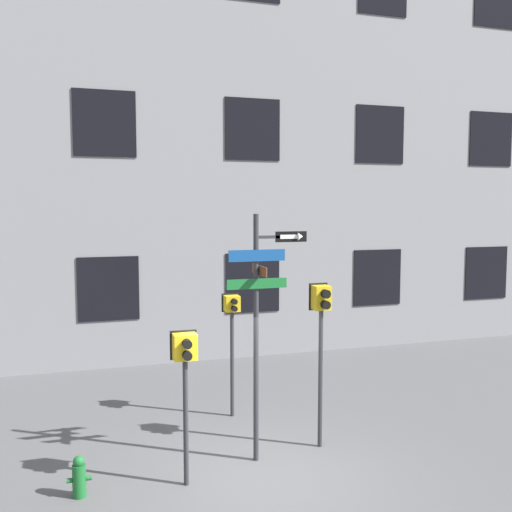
{
  "coord_description": "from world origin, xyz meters",
  "views": [
    {
      "loc": [
        -2.71,
        -8.31,
        4.38
      ],
      "look_at": [
        0.1,
        0.72,
        3.53
      ],
      "focal_mm": 40.0,
      "sensor_mm": 36.0,
      "label": 1
    }
  ],
  "objects_px": {
    "pedestrian_signal_left": "(185,364)",
    "pedestrian_signal_across": "(232,322)",
    "pedestrian_signal_right": "(321,320)",
    "street_sign_pole": "(260,314)",
    "fire_hydrant": "(79,477)"
  },
  "relations": [
    {
      "from": "pedestrian_signal_across",
      "to": "fire_hydrant",
      "type": "relative_size",
      "value": 4.02
    },
    {
      "from": "street_sign_pole",
      "to": "pedestrian_signal_left",
      "type": "xyz_separation_m",
      "value": [
        -1.37,
        -0.5,
        -0.6
      ]
    },
    {
      "from": "street_sign_pole",
      "to": "pedestrian_signal_across",
      "type": "height_order",
      "value": "street_sign_pole"
    },
    {
      "from": "pedestrian_signal_right",
      "to": "pedestrian_signal_across",
      "type": "bearing_deg",
      "value": 120.35
    },
    {
      "from": "street_sign_pole",
      "to": "pedestrian_signal_across",
      "type": "distance_m",
      "value": 2.2
    },
    {
      "from": "pedestrian_signal_right",
      "to": "pedestrian_signal_across",
      "type": "xyz_separation_m",
      "value": [
        -1.13,
        1.93,
        -0.35
      ]
    },
    {
      "from": "street_sign_pole",
      "to": "pedestrian_signal_across",
      "type": "bearing_deg",
      "value": 88.04
    },
    {
      "from": "pedestrian_signal_right",
      "to": "pedestrian_signal_across",
      "type": "height_order",
      "value": "pedestrian_signal_right"
    },
    {
      "from": "pedestrian_signal_left",
      "to": "pedestrian_signal_right",
      "type": "xyz_separation_m",
      "value": [
        2.58,
        0.69,
        0.38
      ]
    },
    {
      "from": "pedestrian_signal_left",
      "to": "pedestrian_signal_across",
      "type": "relative_size",
      "value": 0.95
    },
    {
      "from": "street_sign_pole",
      "to": "pedestrian_signal_right",
      "type": "xyz_separation_m",
      "value": [
        1.2,
        0.19,
        -0.22
      ]
    },
    {
      "from": "pedestrian_signal_left",
      "to": "pedestrian_signal_right",
      "type": "relative_size",
      "value": 0.82
    },
    {
      "from": "street_sign_pole",
      "to": "pedestrian_signal_left",
      "type": "distance_m",
      "value": 1.58
    },
    {
      "from": "pedestrian_signal_left",
      "to": "fire_hydrant",
      "type": "bearing_deg",
      "value": 175.87
    },
    {
      "from": "pedestrian_signal_across",
      "to": "street_sign_pole",
      "type": "bearing_deg",
      "value": -91.96
    }
  ]
}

